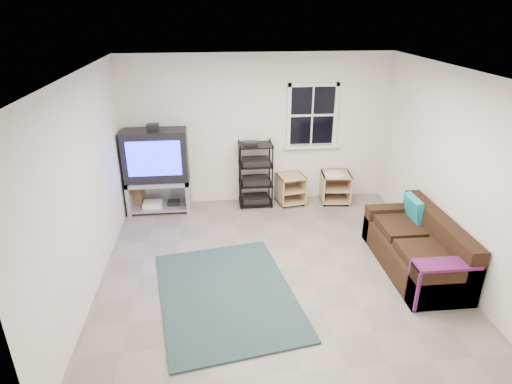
{
  "coord_description": "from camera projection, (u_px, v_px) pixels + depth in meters",
  "views": [
    {
      "loc": [
        -0.76,
        -4.86,
        3.3
      ],
      "look_at": [
        -0.22,
        0.4,
        0.98
      ],
      "focal_mm": 30.0,
      "sensor_mm": 36.0,
      "label": 1
    }
  ],
  "objects": [
    {
      "name": "room",
      "position": [
        312.0,
        120.0,
        7.38
      ],
      "size": [
        4.6,
        4.62,
        4.6
      ],
      "color": "gray",
      "rests_on": "ground"
    },
    {
      "name": "tv_unit",
      "position": [
        157.0,
        164.0,
        7.16
      ],
      "size": [
        1.05,
        0.52,
        1.54
      ],
      "color": "gray",
      "rests_on": "ground"
    },
    {
      "name": "av_rack",
      "position": [
        256.0,
        178.0,
        7.5
      ],
      "size": [
        0.58,
        0.42,
        1.16
      ],
      "color": "black",
      "rests_on": "ground"
    },
    {
      "name": "side_table_left",
      "position": [
        290.0,
        188.0,
        7.67
      ],
      "size": [
        0.52,
        0.52,
        0.53
      ],
      "rotation": [
        0.0,
        0.0,
        0.19
      ],
      "color": "tan",
      "rests_on": "ground"
    },
    {
      "name": "side_table_right",
      "position": [
        335.0,
        185.0,
        7.7
      ],
      "size": [
        0.54,
        0.54,
        0.57
      ],
      "rotation": [
        0.0,
        0.0,
        -0.09
      ],
      "color": "tan",
      "rests_on": "ground"
    },
    {
      "name": "sofa",
      "position": [
        418.0,
        249.0,
        5.73
      ],
      "size": [
        0.81,
        1.82,
        0.83
      ],
      "color": "black",
      "rests_on": "ground"
    },
    {
      "name": "shag_rug",
      "position": [
        227.0,
        294.0,
        5.29
      ],
      "size": [
        1.93,
        2.42,
        0.03
      ],
      "primitive_type": "cube",
      "rotation": [
        0.0,
        0.0,
        0.17
      ],
      "color": "#311E15",
      "rests_on": "ground"
    },
    {
      "name": "paper_bag",
      "position": [
        136.0,
        197.0,
        7.51
      ],
      "size": [
        0.31,
        0.24,
        0.38
      ],
      "primitive_type": "cube",
      "rotation": [
        0.0,
        0.0,
        -0.28
      ],
      "color": "olive",
      "rests_on": "ground"
    }
  ]
}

